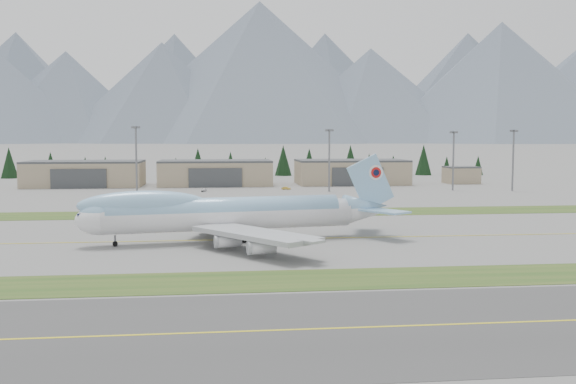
{
  "coord_description": "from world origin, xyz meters",
  "views": [
    {
      "loc": [
        -14.62,
        -129.52,
        20.92
      ],
      "look_at": [
        2.07,
        19.31,
        8.0
      ],
      "focal_mm": 40.0,
      "sensor_mm": 36.0,
      "label": 1
    }
  ],
  "objects": [
    {
      "name": "mountain_ridge_rear",
      "position": [
        160.68,
        2900.0,
        258.13
      ],
      "size": [
        4474.33,
        1040.83,
        520.42
      ],
      "color": "#515A6C",
      "rests_on": "ground"
    },
    {
      "name": "conifer_belt",
      "position": [
        4.46,
        211.73,
        7.07
      ],
      "size": [
        264.52,
        15.78,
        16.77
      ],
      "color": "black",
      "rests_on": "ground"
    },
    {
      "name": "hangar_right",
      "position": [
        45.0,
        149.9,
        5.39
      ],
      "size": [
        48.0,
        26.6,
        10.8
      ],
      "color": "tan",
      "rests_on": "ground"
    },
    {
      "name": "hangar_left",
      "position": [
        -70.0,
        149.9,
        5.39
      ],
      "size": [
        48.0,
        26.6,
        10.8
      ],
      "color": "tan",
      "rests_on": "ground"
    },
    {
      "name": "taxiway_line_main",
      "position": [
        0.0,
        0.0,
        0.0
      ],
      "size": [
        400.0,
        0.4,
        0.02
      ],
      "primitive_type": "cube",
      "color": "yellow",
      "rests_on": "ground"
    },
    {
      "name": "taxiway_line_near",
      "position": [
        0.0,
        -62.0,
        0.0
      ],
      "size": [
        400.0,
        0.4,
        0.02
      ],
      "primitive_type": "cube",
      "color": "yellow",
      "rests_on": "ground"
    },
    {
      "name": "grass_strip_far",
      "position": [
        0.0,
        45.0,
        0.0
      ],
      "size": [
        400.0,
        18.0,
        0.08
      ],
      "primitive_type": "cube",
      "color": "#274A1A",
      "rests_on": "ground"
    },
    {
      "name": "floodlight_masts",
      "position": [
        39.56,
        111.01,
        16.52
      ],
      "size": [
        146.64,
        9.08,
        24.79
      ],
      "color": "slate",
      "rests_on": "ground"
    },
    {
      "name": "hangar_center",
      "position": [
        -15.0,
        149.9,
        5.39
      ],
      "size": [
        48.0,
        26.6,
        10.8
      ],
      "color": "tan",
      "rests_on": "ground"
    },
    {
      "name": "service_vehicle_b",
      "position": [
        12.84,
        122.04,
        0.0
      ],
      "size": [
        3.79,
        2.77,
        1.19
      ],
      "primitive_type": "imported",
      "rotation": [
        0.0,
        0.0,
        1.1
      ],
      "color": "#B6912D",
      "rests_on": "ground"
    },
    {
      "name": "grass_strip_near",
      "position": [
        0.0,
        -38.0,
        0.0
      ],
      "size": [
        400.0,
        14.0,
        0.08
      ],
      "primitive_type": "cube",
      "color": "#274A1A",
      "rests_on": "ground"
    },
    {
      "name": "ground",
      "position": [
        0.0,
        0.0,
        0.0
      ],
      "size": [
        7000.0,
        7000.0,
        0.0
      ],
      "primitive_type": "plane",
      "color": "#61605E",
      "rests_on": "ground"
    },
    {
      "name": "boeing_747_freighter",
      "position": [
        -12.68,
        -1.74,
        5.73
      ],
      "size": [
        66.28,
        56.26,
        17.38
      ],
      "rotation": [
        0.0,
        0.0,
        0.16
      ],
      "color": "white",
      "rests_on": "ground"
    },
    {
      "name": "service_vehicle_c",
      "position": [
        52.98,
        140.0,
        0.0
      ],
      "size": [
        2.39,
        4.24,
        1.16
      ],
      "primitive_type": "imported",
      "rotation": [
        0.0,
        0.0,
        -0.2
      ],
      "color": "#B0AEB3",
      "rests_on": "ground"
    },
    {
      "name": "service_vehicle_a",
      "position": [
        -19.44,
        116.77,
        0.0
      ],
      "size": [
        2.31,
        4.2,
        1.36
      ],
      "primitive_type": "imported",
      "rotation": [
        0.0,
        0.0,
        -0.19
      ],
      "color": "silver",
      "rests_on": "ground"
    },
    {
      "name": "control_shed",
      "position": [
        95.0,
        148.0,
        3.8
      ],
      "size": [
        14.0,
        12.0,
        7.6
      ],
      "color": "tan",
      "rests_on": "ground"
    },
    {
      "name": "mountain_ridge_front",
      "position": [
        22.25,
        2221.36,
        224.28
      ],
      "size": [
        4242.2,
        1262.83,
        518.68
      ],
      "color": "#515A6C",
      "rests_on": "ground"
    },
    {
      "name": "asphalt_taxiway",
      "position": [
        0.0,
        -62.0,
        0.0
      ],
      "size": [
        400.0,
        32.0,
        0.04
      ],
      "primitive_type": "cube",
      "color": "#383838",
      "rests_on": "ground"
    }
  ]
}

